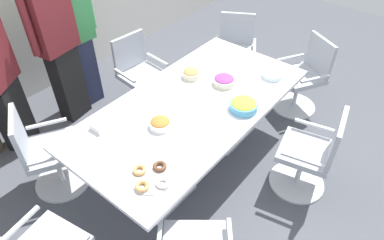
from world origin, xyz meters
The scene contains 16 objects.
ground_plane centered at (0.00, 0.00, -0.01)m, with size 10.00×10.00×0.01m, color #4C4F56.
conference_table centered at (0.00, 0.00, 0.63)m, with size 2.40×1.20×0.75m.
office_chair_0 centered at (0.41, -1.07, 0.41)m, with size 0.64×0.64×0.91m.
office_chair_1 centered at (1.55, -0.46, 0.41)m, with size 0.74×0.74×0.91m.
office_chair_2 centered at (1.52, 0.50, 0.41)m, with size 0.74×0.74×0.91m.
office_chair_3 centered at (0.34, 1.08, 0.41)m, with size 0.59×0.59×0.91m.
office_chair_4 centered at (-1.10, 0.83, 0.41)m, with size 0.74×0.74×0.91m.
person_standing_2 centered at (-0.31, 1.59, 0.98)m, with size 0.62×0.29×1.86m.
person_standing_3 centered at (-0.04, 1.68, 0.93)m, with size 0.61×0.24×1.78m.
snack_bowl_cookies centered at (0.34, 0.29, 0.80)m, with size 0.18×0.18×0.09m.
snack_bowl_pretzels centered at (-0.42, 0.01, 0.79)m, with size 0.19×0.19×0.09m.
snack_bowl_chips_yellow centered at (0.23, -0.42, 0.80)m, with size 0.26×0.26×0.11m.
snack_bowl_candy_mix centered at (0.45, -0.05, 0.80)m, with size 0.22×0.22×0.10m.
donut_platter centered at (-0.88, -0.33, 0.77)m, with size 0.32×0.32×0.04m.
plate_stack centered at (0.87, -0.36, 0.78)m, with size 0.21×0.21×0.05m.
napkin_pile centered at (-0.75, 0.40, 0.78)m, with size 0.14×0.14×0.06m, color white.
Camera 1 is at (-1.97, -1.59, 2.75)m, focal length 32.35 mm.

